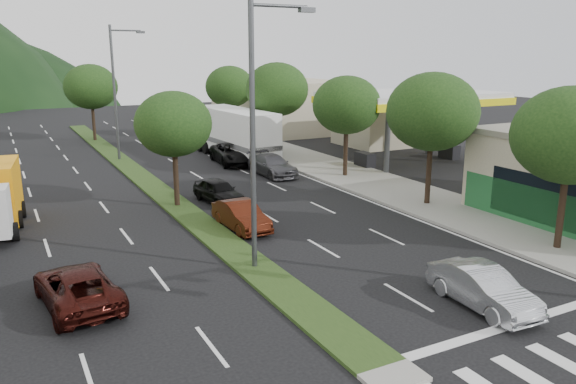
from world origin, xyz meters
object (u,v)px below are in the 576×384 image
tree_r_a (570,135)px  tree_med_far (91,87)px  car_queue_d (234,154)px  motorhome (235,132)px  car_queue_a (218,191)px  tree_r_c (347,105)px  streetlight_near (258,122)px  tree_med_near (173,124)px  suv_maroon (77,287)px  tree_r_d (277,90)px  sedan_silver (483,288)px  tree_r_e (230,87)px  car_queue_b (272,165)px  car_queue_c (241,216)px  streetlight_mid (117,86)px  tree_r_b (432,112)px

tree_r_a → tree_med_far: 41.76m
car_queue_d → motorhome: bearing=69.3°
car_queue_a → motorhome: size_ratio=0.38×
tree_r_c → streetlight_near: bearing=-134.5°
tree_med_near → car_queue_d: bearing=53.4°
tree_r_a → tree_med_near: tree_r_a is taller
tree_med_far → suv_maroon: 37.07m
tree_r_a → tree_r_d: 26.00m
tree_r_c → sedan_silver: 20.11m
tree_r_a → tree_med_near: 18.44m
tree_r_e → car_queue_d: size_ratio=1.23×
streetlight_near → tree_r_e: bearing=69.8°
tree_r_a → car_queue_b: 19.67m
streetlight_near → tree_r_d: bearing=61.8°
suv_maroon → car_queue_c: bearing=-153.2°
suv_maroon → streetlight_mid: bearing=-110.5°
tree_r_e → streetlight_mid: (-11.79, -7.00, 0.69)m
tree_r_a → tree_r_e: tree_r_e is taller
tree_med_near → streetlight_mid: streetlight_mid is taller
tree_r_b → sedan_silver: (-6.87, -10.45, -4.37)m
tree_med_far → tree_r_e: bearing=-18.4°
tree_r_b → car_queue_a: bearing=149.1°
tree_r_b → streetlight_mid: (-11.79, 21.00, 0.55)m
tree_r_e → tree_r_a: bearing=-90.0°
tree_r_b → car_queue_c: size_ratio=1.75×
streetlight_near → car_queue_c: (1.29, 4.81, -4.93)m
car_queue_d → tree_r_d: bearing=30.1°
tree_r_a → tree_r_c: size_ratio=1.02×
tree_r_a → tree_med_far: bearing=106.7°
tree_r_a → car_queue_b: bearing=101.9°
tree_med_far → suv_maroon: bearing=-100.0°
tree_r_d → car_queue_a: bearing=-128.6°
car_queue_d → car_queue_a: bearing=-111.3°
tree_r_a → sedan_silver: (-6.87, -2.45, -4.15)m
tree_r_c → car_queue_c: 13.37m
tree_med_far → sedan_silver: tree_med_far is taller
streetlight_near → sedan_silver: (4.92, -6.45, -4.92)m
car_queue_d → streetlight_mid: bearing=149.0°
car_queue_a → tree_r_e: bearing=58.8°
tree_r_c → suv_maroon: size_ratio=1.41×
streetlight_near → streetlight_mid: bearing=90.0°
car_queue_a → car_queue_c: same height
tree_r_b → motorhome: tree_r_b is taller
streetlight_near → car_queue_b: streetlight_near is taller
tree_r_c → car_queue_d: size_ratio=1.19×
tree_r_b → sedan_silver: size_ratio=1.71×
tree_r_c → tree_r_d: tree_r_d is taller
tree_r_d → tree_med_near: 16.99m
tree_r_e → tree_r_c: bearing=-90.0°
car_queue_b → suv_maroon: bearing=-135.3°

